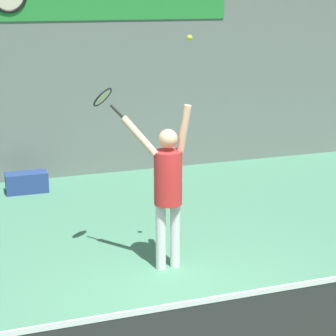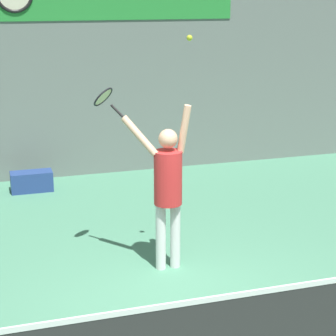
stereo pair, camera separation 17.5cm
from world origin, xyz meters
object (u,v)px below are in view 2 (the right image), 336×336
(water_bottle, at_px, (174,170))
(tennis_player, at_px, (168,184))
(tennis_ball, at_px, (190,38))
(tennis_racket, at_px, (104,98))
(equipment_bag, at_px, (32,181))

(water_bottle, bearing_deg, tennis_player, -108.86)
(tennis_ball, bearing_deg, water_bottle, 74.67)
(tennis_ball, bearing_deg, tennis_racket, 150.30)
(tennis_player, xyz_separation_m, equipment_bag, (-1.40, 3.71, -0.96))
(tennis_player, xyz_separation_m, water_bottle, (1.33, 3.91, -1.03))
(tennis_ball, bearing_deg, tennis_player, 161.16)
(tennis_racket, xyz_separation_m, equipment_bag, (-0.72, 3.27, -1.99))
(water_bottle, relative_size, equipment_bag, 0.33)
(tennis_player, distance_m, tennis_racket, 1.31)
(tennis_player, relative_size, equipment_bag, 2.90)
(equipment_bag, bearing_deg, tennis_player, -69.39)
(water_bottle, xyz_separation_m, equipment_bag, (-2.73, -0.19, 0.07))
(tennis_racket, height_order, tennis_ball, tennis_ball)
(tennis_racket, bearing_deg, equipment_bag, 102.39)
(tennis_player, bearing_deg, water_bottle, 71.14)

